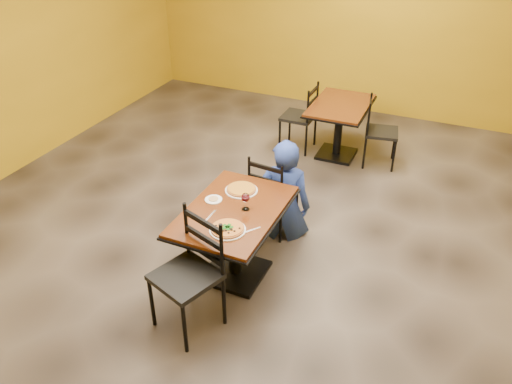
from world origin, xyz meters
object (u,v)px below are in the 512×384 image
at_px(table_second, 339,118).
at_px(chair_main_near, 186,277).
at_px(diner, 285,188).
at_px(pizza_main, 228,228).
at_px(pizza_far, 241,189).
at_px(side_plate, 214,200).
at_px(plate_main, 228,230).
at_px(chair_second_left, 298,117).
at_px(chair_main_far, 274,192).
at_px(plate_far, 241,190).
at_px(table_main, 234,227).
at_px(chair_second_right, 382,132).
at_px(wine_glass, 245,201).

distance_m(table_second, chair_main_near, 3.53).
height_order(diner, pizza_main, diner).
relative_size(pizza_far, side_plate, 1.75).
height_order(plate_main, pizza_main, pizza_main).
distance_m(table_second, chair_second_left, 0.58).
relative_size(chair_main_far, plate_main, 2.94).
relative_size(chair_main_far, diner, 0.84).
xyz_separation_m(table_second, diner, (-0.02, -1.94, -0.01)).
bearing_deg(pizza_main, plate_far, 104.95).
relative_size(chair_main_near, pizza_main, 3.67).
height_order(pizza_main, side_plate, pizza_main).
height_order(table_main, chair_second_right, chair_second_right).
xyz_separation_m(plate_main, plate_far, (-0.17, 0.62, 0.00)).
xyz_separation_m(chair_second_left, wine_glass, (0.48, -2.74, 0.37)).
xyz_separation_m(pizza_main, plate_far, (-0.17, 0.62, -0.02)).
bearing_deg(table_second, wine_glass, -91.94).
bearing_deg(plate_far, pizza_far, 135.00).
height_order(diner, wine_glass, diner).
height_order(chair_main_far, diner, diner).
distance_m(chair_main_far, diner, 0.15).
relative_size(table_main, plate_far, 3.97).
distance_m(chair_main_far, side_plate, 0.89).
xyz_separation_m(chair_main_near, pizza_far, (0.00, 1.06, 0.25)).
relative_size(chair_main_far, pizza_main, 3.21).
height_order(chair_second_right, diner, diner).
bearing_deg(table_second, pizza_far, -96.04).
xyz_separation_m(chair_main_near, wine_glass, (0.17, 0.79, 0.32)).
height_order(plate_far, wine_glass, wine_glass).
distance_m(table_second, wine_glass, 2.75).
xyz_separation_m(chair_main_far, pizza_main, (0.05, -1.16, 0.32)).
height_order(chair_main_near, chair_main_far, chair_main_near).
height_order(diner, pizza_far, diner).
height_order(table_second, chair_second_right, chair_second_right).
xyz_separation_m(side_plate, wine_glass, (0.33, -0.02, 0.08)).
bearing_deg(chair_second_right, plate_main, 157.02).
height_order(side_plate, wine_glass, wine_glass).
relative_size(chair_main_far, chair_second_left, 0.97).
distance_m(chair_second_right, plate_far, 2.62).
distance_m(chair_main_near, plate_main, 0.52).
relative_size(chair_second_left, plate_main, 3.02).
relative_size(chair_second_right, side_plate, 5.67).
bearing_deg(plate_main, chair_second_left, 98.78).
height_order(chair_main_far, pizza_far, chair_main_far).
bearing_deg(table_main, wine_glass, 23.87).
relative_size(table_main, chair_main_far, 1.35).
height_order(chair_second_left, wine_glass, chair_second_left).
distance_m(table_main, plate_far, 0.38).
bearing_deg(diner, table_main, 67.26).
height_order(chair_second_right, pizza_far, chair_second_right).
bearing_deg(table_second, chair_main_near, -94.29).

